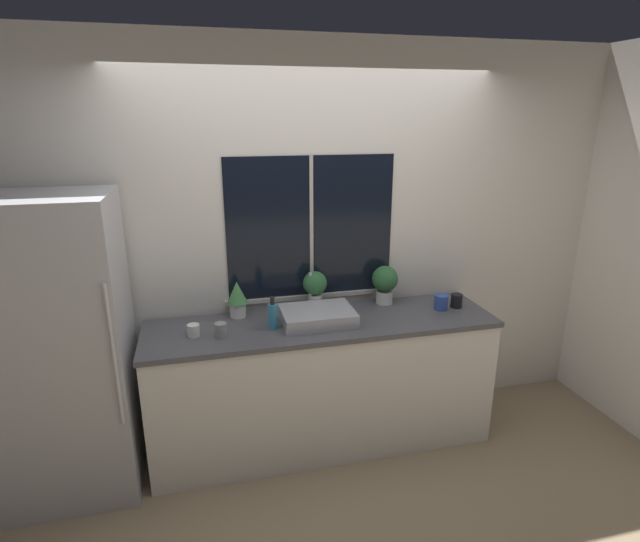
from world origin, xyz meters
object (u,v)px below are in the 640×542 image
object	(u,v)px
potted_plant_right	(385,282)
soap_bottle	(273,315)
mug_grey	(221,330)
mug_black	(456,301)
mug_blue	(441,302)
potted_plant_left	(237,297)
mug_white	(193,330)
refrigerator	(61,351)
sink	(317,316)
potted_plant_center	(315,287)

from	to	relation	value
potted_plant_right	soap_bottle	world-z (taller)	potted_plant_right
mug_grey	mug_black	world-z (taller)	mug_black
mug_blue	soap_bottle	bearing A→B (deg)	-178.08
potted_plant_left	mug_white	distance (m)	0.40
refrigerator	mug_white	world-z (taller)	refrigerator
mug_grey	mug_blue	bearing A→B (deg)	3.56
sink	mug_blue	distance (m)	0.89
potted_plant_left	mug_black	distance (m)	1.52
potted_plant_center	mug_black	bearing A→B (deg)	-11.39
refrigerator	mug_blue	distance (m)	2.43
potted_plant_left	mug_blue	distance (m)	1.40
potted_plant_right	soap_bottle	distance (m)	0.88
refrigerator	potted_plant_center	xyz separation A→B (m)	(1.57, 0.26, 0.17)
mug_grey	mug_blue	world-z (taller)	mug_blue
potted_plant_right	mug_blue	size ratio (longest dim) A/B	2.67
refrigerator	mug_blue	bearing A→B (deg)	1.20
potted_plant_center	mug_blue	bearing A→B (deg)	-13.71
soap_bottle	mug_black	distance (m)	1.31
potted_plant_left	potted_plant_center	size ratio (longest dim) A/B	0.89
potted_plant_left	mug_white	bearing A→B (deg)	-139.54
soap_bottle	mug_black	size ratio (longest dim) A/B	2.19
soap_bottle	mug_black	bearing A→B (deg)	2.23
potted_plant_left	mug_white	world-z (taller)	potted_plant_left
potted_plant_left	potted_plant_center	world-z (taller)	potted_plant_center
mug_blue	mug_black	distance (m)	0.13
mug_white	sink	bearing A→B (deg)	2.04
soap_bottle	mug_white	xyz separation A→B (m)	(-0.49, -0.00, -0.05)
mug_white	mug_grey	bearing A→B (deg)	-18.10
mug_blue	sink	bearing A→B (deg)	-179.15
mug_white	mug_black	xyz separation A→B (m)	(1.80, 0.05, 0.01)
sink	mug_grey	bearing A→B (deg)	-172.61
sink	soap_bottle	bearing A→B (deg)	-174.87
potted_plant_center	mug_black	xyz separation A→B (m)	(0.98, -0.20, -0.12)
potted_plant_right	mug_blue	xyz separation A→B (m)	(0.34, -0.21, -0.11)
refrigerator	mug_grey	distance (m)	0.91
potted_plant_left	mug_blue	xyz separation A→B (m)	(1.38, -0.21, -0.09)
refrigerator	potted_plant_right	size ratio (longest dim) A/B	6.53
refrigerator	mug_white	xyz separation A→B (m)	(0.75, 0.01, 0.05)
refrigerator	mug_black	xyz separation A→B (m)	(2.55, 0.06, 0.06)
refrigerator	mug_black	distance (m)	2.55
sink	mug_white	xyz separation A→B (m)	(-0.79, -0.03, -0.01)
sink	refrigerator	bearing A→B (deg)	-178.60
potted_plant_center	mug_black	distance (m)	1.00
refrigerator	mug_grey	world-z (taller)	refrigerator
potted_plant_center	mug_blue	distance (m)	0.88
potted_plant_right	mug_black	bearing A→B (deg)	-22.90
sink	mug_black	size ratio (longest dim) A/B	4.87
potted_plant_left	mug_black	bearing A→B (deg)	-7.42
potted_plant_right	mug_white	distance (m)	1.36
potted_plant_right	sink	bearing A→B (deg)	-158.09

